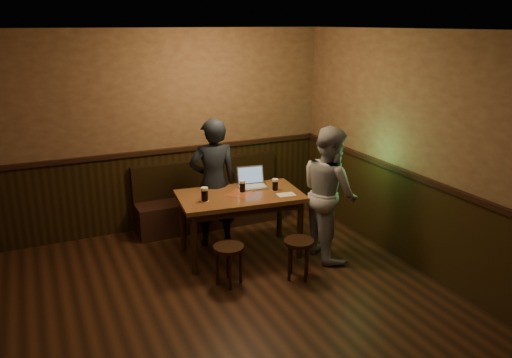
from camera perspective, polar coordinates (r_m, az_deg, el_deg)
The scene contains 12 objects.
room at distance 4.63m, azimuth -2.73°, elevation -3.63°, with size 5.04×6.04×2.84m.
bench at distance 7.38m, azimuth -5.19°, elevation -2.84°, with size 2.20×0.50×0.95m.
pub_table at distance 6.26m, azimuth -1.83°, elevation -2.66°, with size 1.61×1.02×0.82m.
stool_left at distance 5.68m, azimuth -3.14°, elevation -8.52°, with size 0.43×0.43×0.47m.
stool_right at distance 5.83m, azimuth 4.90°, elevation -7.82°, with size 0.41×0.41×0.48m.
pint_left at distance 5.98m, azimuth -5.90°, elevation -1.75°, with size 0.11×0.11×0.17m.
pint_mid at distance 6.27m, azimuth -1.56°, elevation -0.84°, with size 0.10×0.10×0.15m.
pint_right at distance 6.33m, azimuth 2.20°, elevation -0.65°, with size 0.10×0.10×0.16m.
laptop at distance 6.50m, azimuth -0.48°, elevation -0.29°, with size 0.39×0.33×0.25m.
menu at distance 6.21m, azimuth 3.46°, elevation -1.79°, with size 0.22×0.15×0.00m, color silver.
person_suit at distance 6.54m, azimuth -4.87°, elevation -0.44°, with size 0.63×0.41×1.72m, color black.
person_grey at distance 6.27m, azimuth 8.37°, elevation -1.56°, with size 0.82×0.64×1.68m, color gray.
Camera 1 is at (-1.60, -3.79, 2.87)m, focal length 35.00 mm.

